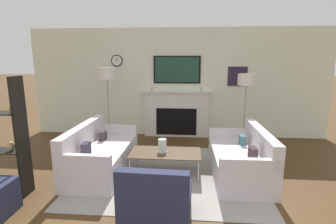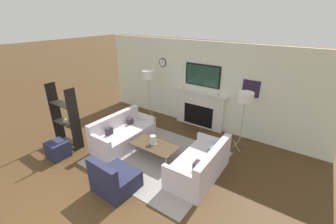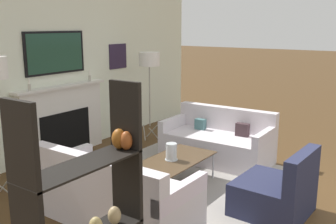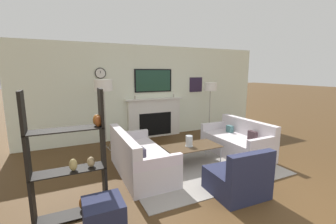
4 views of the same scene
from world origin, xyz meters
name	(u,v)px [view 1 (image 1 of 4)]	position (x,y,z in m)	size (l,w,h in m)	color
fireplace_wall	(177,88)	(0.00, 4.88, 1.22)	(7.45, 0.28, 2.70)	white
area_rug	(169,173)	(0.00, 2.55, 0.01)	(3.04, 2.67, 0.01)	gray
couch_left	(100,155)	(-1.22, 2.54, 0.29)	(0.86, 1.80, 0.83)	silver
couch_right	(241,160)	(1.22, 2.55, 0.29)	(0.89, 1.69, 0.81)	silver
armchair	(157,203)	(-0.04, 1.14, 0.26)	(0.83, 0.81, 0.79)	#242842
coffee_table	(165,153)	(-0.06, 2.52, 0.37)	(1.20, 0.64, 0.39)	#4C3823
hurricane_candle	(162,146)	(-0.12, 2.54, 0.49)	(0.17, 0.17, 0.23)	silver
floor_lamp_left	(107,74)	(-1.56, 4.17, 1.61)	(0.43, 0.43, 1.77)	#9E998E
floor_lamp_right	(247,81)	(1.56, 4.17, 1.48)	(0.38, 0.38, 1.64)	#9E998E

